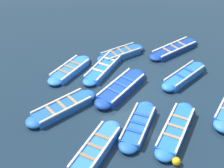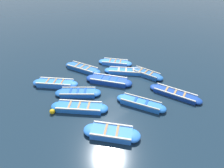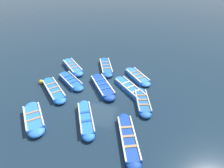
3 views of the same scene
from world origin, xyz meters
name	(u,v)px [view 1 (image 1 of 3)]	position (x,y,z in m)	size (l,w,h in m)	color
ground_plane	(130,91)	(0.00, 0.00, 0.00)	(120.00, 120.00, 0.00)	#162838
boat_centre	(174,49)	(3.93, 2.97, 0.15)	(3.85, 2.03, 0.36)	navy
boat_stern_in	(184,76)	(3.15, 0.18, 0.19)	(3.41, 2.26, 0.43)	blue
boat_tucked	(62,108)	(-3.58, -0.47, 0.18)	(3.76, 2.23, 0.41)	#1E59AD
boat_near_quay	(70,70)	(-2.62, 2.60, 0.16)	(3.03, 2.75, 0.38)	blue
boat_outer_right	(121,53)	(0.63, 3.40, 0.17)	(3.29, 1.61, 0.40)	#1E59AD
boat_inner_gap	(175,129)	(0.91, -3.33, 0.18)	(3.22, 3.38, 0.42)	blue
boat_bow_out	(138,126)	(-0.57, -2.61, 0.17)	(2.77, 3.19, 0.40)	#1E59AD
boat_drifting	(95,150)	(-2.72, -3.45, 0.21)	(3.12, 3.18, 0.47)	blue
boat_mid_row	(104,67)	(-0.72, 2.31, 0.16)	(3.28, 3.29, 0.37)	blue
boat_end_of_row	(121,88)	(-0.43, 0.15, 0.20)	(3.62, 3.04, 0.46)	navy
buoy_orange_near	(184,113)	(1.80, -2.45, 0.15)	(0.30, 0.30, 0.30)	#E05119
buoy_yellow_far	(176,161)	(0.17, -4.91, 0.17)	(0.34, 0.34, 0.34)	#EAB214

